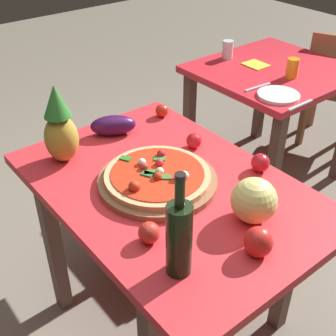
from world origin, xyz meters
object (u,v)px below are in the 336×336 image
bell_pepper (258,242)px  tomato_at_corner (162,111)px  tomato_beside_pepper (260,163)px  dinner_plate (278,95)px  wine_bottle (179,237)px  fork_utensil (258,87)px  melon (254,200)px  knife_utensil (300,105)px  pineapple_left (60,128)px  pizza (157,175)px  display_table (168,205)px  drinking_glass_water (228,49)px  tomato_near_board (149,233)px  eggplant (113,125)px  napkin_folded (256,65)px  pizza_board (158,181)px  tomato_by_bottle (194,141)px  drinking_glass_juice (292,68)px  background_table (272,87)px

bell_pepper → tomato_at_corner: bearing=159.8°
tomato_beside_pepper → dinner_plate: bearing=123.7°
wine_bottle → tomato_at_corner: size_ratio=5.60×
bell_pepper → fork_utensil: 1.25m
melon → knife_utensil: melon is taller
pineapple_left → knife_utensil: size_ratio=1.81×
melon → bell_pepper: bearing=-41.8°
pizza → wine_bottle: 0.45m
display_table → wine_bottle: bearing=-34.7°
wine_bottle → tomato_at_corner: (-0.80, 0.56, -0.10)m
pineapple_left → tomato_beside_pepper: (0.55, 0.56, -0.11)m
drinking_glass_water → knife_utensil: bearing=-15.2°
tomato_near_board → pizza: bearing=137.5°
knife_utensil → tomato_at_corner: bearing=-119.0°
display_table → bell_pepper: bearing=-1.1°
tomato_near_board → eggplant: bearing=156.3°
display_table → fork_utensil: fork_utensil is taller
dinner_plate → napkin_folded: bearing=147.1°
pizza_board → melon: 0.38m
pizza → napkin_folded: pizza is taller
melon → tomato_near_board: (-0.13, -0.34, -0.04)m
pizza → eggplant: bearing=169.7°
napkin_folded → fork_utensil: bearing=-46.2°
pineapple_left → tomato_by_bottle: 0.55m
eggplant → napkin_folded: 1.14m
display_table → wine_bottle: wine_bottle is taller
display_table → drinking_glass_water: bearing=125.8°
pizza → drinking_glass_juice: bearing=105.5°
eggplant → knife_utensil: size_ratio=1.11×
background_table → fork_utensil: size_ratio=4.76×
bell_pepper → tomato_near_board: bell_pepper is taller
pizza → wine_bottle: wine_bottle is taller
background_table → eggplant: bearing=-86.9°
pineapple_left → pizza: bearing=27.4°
tomato_beside_pepper → eggplant: bearing=-154.1°
melon → pizza_board: bearing=-160.5°
knife_utensil → napkin_folded: knife_utensil is taller
melon → pineapple_left: bearing=-156.3°
tomato_by_bottle → drinking_glass_juice: (-0.22, 0.93, 0.02)m
bell_pepper → tomato_at_corner: bell_pepper is taller
display_table → tomato_at_corner: size_ratio=19.10×
eggplant → dinner_plate: eggplant is taller
melon → eggplant: melon is taller
background_table → display_table: bearing=-67.3°
pizza → tomato_at_corner: size_ratio=6.41×
tomato_by_bottle → knife_utensil: (0.04, 0.68, -0.03)m
eggplant → tomato_beside_pepper: 0.66m
eggplant → knife_utensil: bearing=68.7°
background_table → bell_pepper: bearing=-52.0°
pizza → drinking_glass_water: 1.39m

